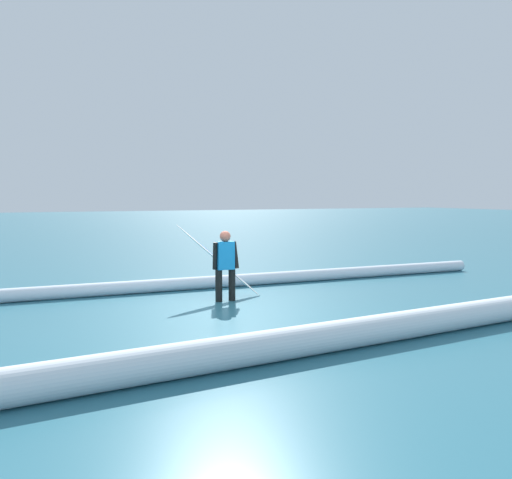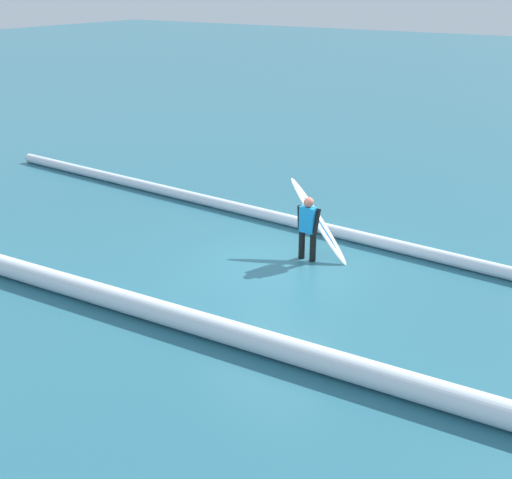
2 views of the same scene
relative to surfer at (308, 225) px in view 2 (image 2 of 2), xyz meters
The scene contains 5 objects.
ground_plane 1.12m from the surfer, 62.56° to the left, with size 126.40×126.40×0.00m, color #2B697C.
surfer is the anchor object (origin of this frame).
surfboard 0.43m from the surfer, 92.35° to the right, with size 1.78×0.76×1.57m.
wave_crest_foreground 2.62m from the surfer, 38.57° to the right, with size 0.28×0.28×19.27m, color white.
wave_crest_midground 3.89m from the surfer, 83.42° to the left, with size 0.42×0.42×17.27m, color white.
Camera 2 is at (-6.44, 10.60, 5.68)m, focal length 45.09 mm.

